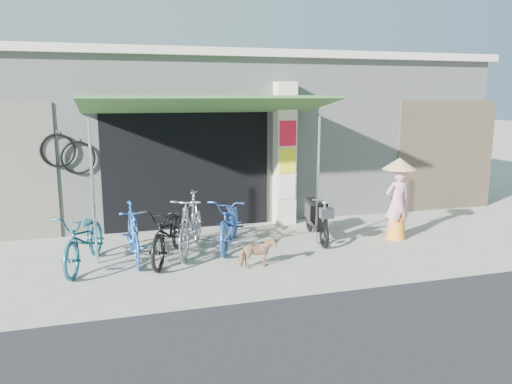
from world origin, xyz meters
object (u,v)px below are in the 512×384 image
object	(u,v)px
bike_teal	(85,239)
bike_blue	(133,233)
nun	(398,198)
street_dog	(257,253)
bike_navy	(230,222)
moped	(316,218)
bike_silver	(191,223)
bike_black	(169,233)

from	to	relation	value
bike_teal	bike_blue	world-z (taller)	bike_blue
bike_teal	nun	bearing A→B (deg)	16.06
street_dog	bike_blue	bearing A→B (deg)	58.50
bike_navy	street_dog	distance (m)	1.25
moped	nun	size ratio (longest dim) A/B	1.02
bike_teal	nun	size ratio (longest dim) A/B	1.12
bike_silver	street_dog	bearing A→B (deg)	-29.24
bike_blue	bike_silver	size ratio (longest dim) A/B	0.90
bike_silver	moped	world-z (taller)	bike_silver
bike_navy	moped	bearing A→B (deg)	23.58
bike_black	street_dog	xyz separation A→B (m)	(1.30, -0.80, -0.23)
bike_silver	bike_navy	world-z (taller)	bike_silver
bike_black	bike_navy	xyz separation A→B (m)	(1.15, 0.42, 0.00)
bike_blue	moped	distance (m)	3.45
street_dog	moped	size ratio (longest dim) A/B	0.37
bike_blue	bike_silver	bearing A→B (deg)	4.79
bike_navy	moped	world-z (taller)	bike_navy
street_dog	bike_navy	bearing A→B (deg)	2.05
street_dog	nun	distance (m)	3.21
bike_blue	bike_black	xyz separation A→B (m)	(0.58, -0.13, -0.01)
bike_silver	bike_navy	size ratio (longest dim) A/B	0.99
bike_silver	bike_blue	bearing A→B (deg)	-151.37
bike_teal	bike_blue	xyz separation A→B (m)	(0.76, 0.12, 0.02)
bike_blue	bike_teal	bearing A→B (deg)	-174.13
nun	moped	bearing A→B (deg)	-18.35
street_dog	moped	distance (m)	2.02
bike_black	bike_silver	xyz separation A→B (m)	(0.41, 0.27, 0.06)
bike_teal	bike_silver	size ratio (longest dim) A/B	0.99
bike_silver	moped	bearing A→B (deg)	25.79
bike_teal	bike_silver	bearing A→B (deg)	23.88
bike_navy	nun	distance (m)	3.23
bike_silver	moped	distance (m)	2.46
bike_black	moped	distance (m)	2.90
street_dog	nun	size ratio (longest dim) A/B	0.37
bike_teal	bike_black	world-z (taller)	bike_black
bike_teal	street_dog	xyz separation A→B (m)	(2.63, -0.82, -0.21)
bike_teal	moped	size ratio (longest dim) A/B	1.11
bike_silver	street_dog	world-z (taller)	bike_silver
nun	bike_teal	bearing A→B (deg)	-2.09
bike_teal	street_dog	distance (m)	2.77
bike_teal	street_dog	world-z (taller)	bike_teal
bike_teal	bike_navy	size ratio (longest dim) A/B	0.97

